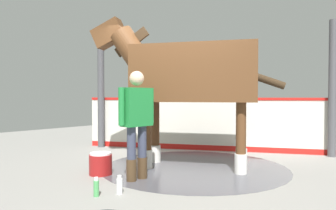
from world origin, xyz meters
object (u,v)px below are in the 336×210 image
Objects in this scene: horse at (188,76)px; wash_bucket at (101,164)px; bottle_shampoo at (119,185)px; bottle_spray at (96,188)px; handler at (137,118)px.

horse reaches higher than wash_bucket.
wash_bucket is at bearing -114.08° from bottle_shampoo.
bottle_shampoo is 0.29m from bottle_spray.
horse reaches higher than bottle_spray.
horse is 12.97× the size of bottle_spray.
handler is 1.07m from bottle_shampoo.
bottle_spray is at bearing -28.45° from bottle_shampoo.
bottle_shampoo is at bearing -58.85° from handler.
handler is 1.01m from wash_bucket.
handler reaches higher than bottle_shampoo.
wash_bucket reaches higher than bottle_spray.
horse is 8.67× the size of wash_bucket.
bottle_spray is (0.87, 0.21, -0.81)m from handler.
handler is at bearing -166.59° from bottle_spray.
horse is 13.09× the size of bottle_shampoo.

